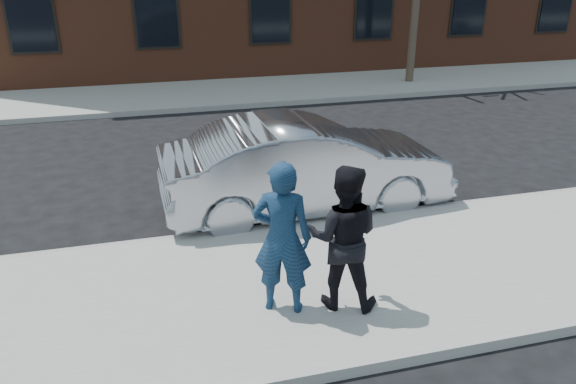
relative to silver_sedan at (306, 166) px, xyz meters
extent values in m
plane|color=black|center=(1.80, -2.30, -0.83)|extent=(100.00, 100.00, 0.00)
cube|color=gray|center=(1.80, -2.55, -0.75)|extent=(50.00, 3.50, 0.15)
cube|color=#999691|center=(1.80, -0.75, -0.75)|extent=(50.00, 0.10, 0.15)
cube|color=gray|center=(1.80, 8.95, -0.75)|extent=(50.00, 3.50, 0.15)
cube|color=#999691|center=(1.80, 7.15, -0.75)|extent=(50.00, 0.10, 0.15)
cube|color=black|center=(-5.70, 10.64, 1.37)|extent=(1.30, 0.06, 1.70)
cube|color=black|center=(5.70, 10.64, 1.37)|extent=(1.30, 0.06, 1.70)
cube|color=black|center=(13.30, 10.64, 1.37)|extent=(1.30, 0.06, 1.70)
cylinder|color=#372C20|center=(6.30, 8.70, 1.42)|extent=(0.26, 0.26, 4.20)
imported|color=#999BA3|center=(0.00, 0.00, 0.00)|extent=(5.09, 1.93, 1.66)
imported|color=navy|center=(-1.20, -3.03, 0.30)|extent=(0.84, 0.71, 1.96)
cube|color=black|center=(-1.17, -2.80, 0.55)|extent=(0.11, 0.14, 0.08)
imported|color=black|center=(-0.46, -3.11, 0.25)|extent=(1.12, 1.01, 1.87)
cube|color=black|center=(-0.53, -2.89, 0.46)|extent=(0.10, 0.15, 0.06)
camera|label=1|loc=(-2.66, -8.75, 3.46)|focal=35.00mm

